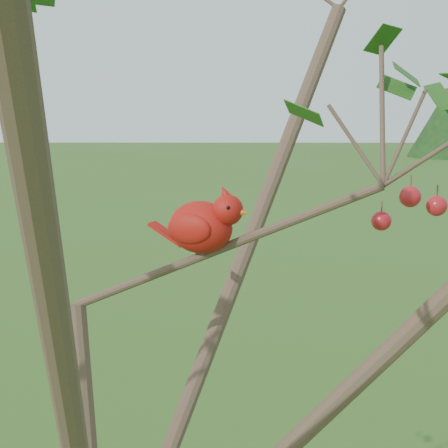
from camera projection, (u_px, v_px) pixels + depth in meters
crabapple_tree at (100, 234)px, 1.24m from camera, size 2.35×2.05×2.95m
cardinal at (204, 225)px, 1.34m from camera, size 0.21×0.14×0.15m
distant_trees at (162, 128)px, 25.81m from camera, size 41.84×14.12×3.21m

